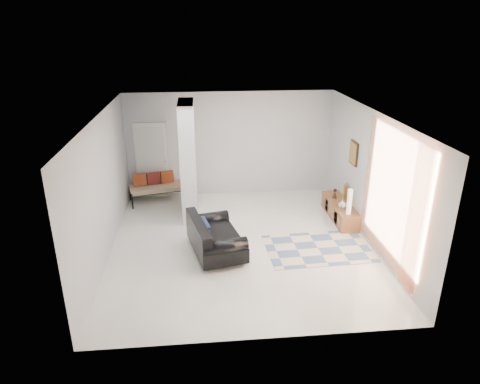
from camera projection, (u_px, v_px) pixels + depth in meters
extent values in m
plane|color=beige|center=(241.00, 244.00, 9.24)|extent=(6.00, 6.00, 0.00)
plane|color=white|center=(241.00, 115.00, 8.20)|extent=(6.00, 6.00, 0.00)
plane|color=#BABCBE|center=(230.00, 144.00, 11.50)|extent=(6.00, 0.00, 6.00)
plane|color=#BABCBE|center=(263.00, 258.00, 5.95)|extent=(6.00, 0.00, 6.00)
plane|color=#BABCBE|center=(103.00, 188.00, 8.47)|extent=(0.00, 6.00, 6.00)
plane|color=#BABCBE|center=(371.00, 179.00, 8.97)|extent=(0.00, 6.00, 6.00)
cube|color=silver|center=(188.00, 161.00, 10.10)|extent=(0.35, 1.20, 2.80)
cube|color=white|center=(152.00, 160.00, 11.41)|extent=(0.85, 0.06, 2.04)
plane|color=orange|center=(391.00, 197.00, 7.89)|extent=(0.00, 2.55, 2.55)
cube|color=#32200D|center=(354.00, 153.00, 9.85)|extent=(0.04, 0.45, 0.55)
cube|color=brown|center=(340.00, 211.00, 10.37)|extent=(0.45, 1.66, 0.40)
cube|color=#32200D|center=(336.00, 218.00, 10.01)|extent=(0.02, 0.22, 0.28)
cube|color=#32200D|center=(327.00, 205.00, 10.69)|extent=(0.02, 0.22, 0.28)
cube|color=gold|center=(345.00, 192.00, 10.45)|extent=(0.09, 0.32, 0.40)
cube|color=silver|center=(342.00, 207.00, 9.92)|extent=(0.04, 0.10, 0.12)
cylinder|color=silver|center=(207.00, 269.00, 8.19)|extent=(0.05, 0.05, 0.10)
cylinder|color=silver|center=(193.00, 239.00, 9.34)|extent=(0.05, 0.05, 0.10)
cylinder|color=silver|center=(243.00, 263.00, 8.40)|extent=(0.05, 0.05, 0.10)
cylinder|color=silver|center=(224.00, 234.00, 9.55)|extent=(0.05, 0.05, 0.10)
cube|color=black|center=(216.00, 242.00, 8.80)|extent=(1.24, 1.70, 0.30)
cube|color=black|center=(198.00, 230.00, 8.57)|extent=(0.53, 1.55, 0.36)
cylinder|color=black|center=(225.00, 247.00, 8.14)|extent=(0.92, 0.46, 0.28)
cylinder|color=black|center=(208.00, 219.00, 9.28)|extent=(0.92, 0.46, 0.28)
cube|color=black|center=(204.00, 228.00, 8.60)|extent=(0.26, 0.58, 0.31)
cylinder|color=black|center=(132.00, 202.00, 10.89)|extent=(0.04, 0.04, 0.40)
cylinder|color=black|center=(191.00, 194.00, 11.36)|extent=(0.04, 0.04, 0.40)
cylinder|color=black|center=(130.00, 193.00, 11.44)|extent=(0.04, 0.04, 0.40)
cylinder|color=black|center=(186.00, 186.00, 11.91)|extent=(0.04, 0.04, 0.40)
cube|color=beige|center=(160.00, 187.00, 11.33)|extent=(1.66, 0.99, 0.12)
cube|color=maroon|center=(140.00, 180.00, 11.23)|extent=(0.37, 0.24, 0.33)
cube|color=maroon|center=(153.00, 178.00, 11.34)|extent=(0.37, 0.24, 0.33)
cube|color=maroon|center=(167.00, 177.00, 11.45)|extent=(0.37, 0.24, 0.33)
cube|color=beige|center=(318.00, 248.00, 9.04)|extent=(2.23, 1.54, 0.01)
cylinder|color=silver|center=(349.00, 202.00, 9.61)|extent=(0.11, 0.11, 0.60)
imported|color=white|center=(342.00, 204.00, 10.02)|extent=(0.18, 0.18, 0.19)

